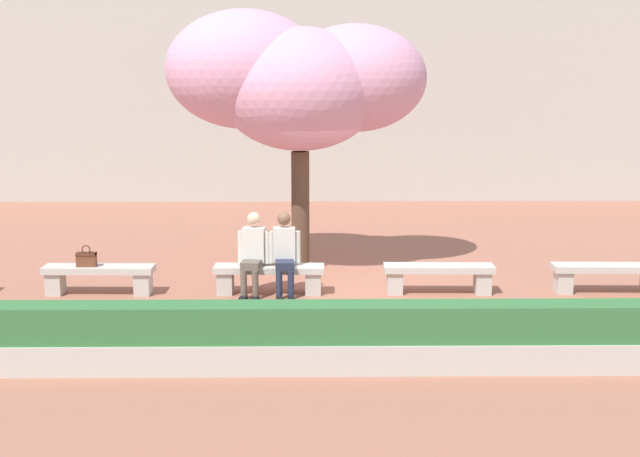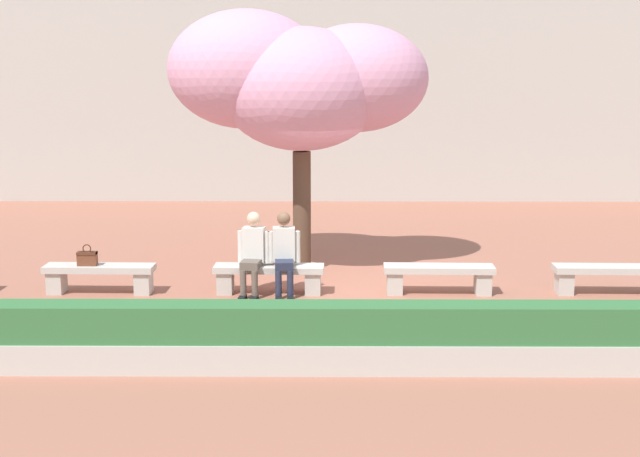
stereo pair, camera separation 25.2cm
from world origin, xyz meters
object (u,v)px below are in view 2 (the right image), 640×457
Objects in this scene: stone_bench_near_east at (439,275)px; person_seated_left at (253,250)px; person_seated_right at (284,251)px; stone_bench_east_end at (609,275)px; stone_bench_center at (269,275)px; stone_bench_near_west at (100,274)px; cherry_tree_main at (296,80)px; handbag at (87,257)px.

person_seated_left reaches higher than stone_bench_near_east.
person_seated_right is at bearing -178.73° from stone_bench_near_east.
person_seated_left reaches higher than stone_bench_east_end.
stone_bench_near_east is 1.34× the size of person_seated_right.
stone_bench_center is at bearing 180.00° from stone_bench_near_east.
stone_bench_near_west is at bearing 180.00° from stone_bench_east_end.
person_seated_right is (2.90, -0.05, 0.40)m from stone_bench_near_west.
stone_bench_center is 1.34× the size of person_seated_left.
person_seated_right is 0.29× the size of cherry_tree_main.
stone_bench_east_end is (2.66, 0.00, 0.00)m from stone_bench_near_east.
person_seated_left is (-5.56, -0.05, 0.40)m from stone_bench_east_end.
stone_bench_near_west is 5.32m from stone_bench_near_east.
handbag is (-5.49, -0.03, 0.28)m from stone_bench_near_east.
cherry_tree_main is at bearing 85.31° from person_seated_right.
stone_bench_near_west is 2.66m from stone_bench_center.
stone_bench_near_east is 4.11m from cherry_tree_main.
person_seated_right is at bearing -94.69° from cherry_tree_main.
stone_bench_center is 5.32m from stone_bench_east_end.
stone_bench_east_end is 6.01m from cherry_tree_main.
handbag reaches higher than stone_bench_east_end.
stone_bench_near_east is at bearing 0.26° from handbag.
stone_bench_near_east is 2.45m from person_seated_right.
stone_bench_east_end is at bearing 0.00° from stone_bench_near_east.
cherry_tree_main reaches higher than stone_bench_near_west.
stone_bench_near_east is (2.66, 0.00, 0.00)m from stone_bench_center.
stone_bench_center is at bearing 167.41° from person_seated_right.
person_seated_right reaches higher than stone_bench_east_end.
person_seated_right is 3.12m from cherry_tree_main.
handbag is at bearing -171.82° from stone_bench_near_west.
person_seated_left is at bearing -1.26° from stone_bench_near_west.
stone_bench_near_west is 7.97m from stone_bench_east_end.
person_seated_right is at bearing -179.40° from stone_bench_east_end.
handbag is (-0.18, -0.03, 0.28)m from stone_bench_near_west.
stone_bench_near_west and stone_bench_near_east have the same top height.
cherry_tree_main reaches higher than person_seated_right.
stone_bench_east_end is 5.09m from person_seated_right.
person_seated_right is (-5.08, -0.05, 0.40)m from stone_bench_east_end.
stone_bench_near_east is 5.10× the size of handbag.
person_seated_left is 0.48m from person_seated_right.
stone_bench_near_west is at bearing 178.94° from person_seated_right.
stone_bench_near_east and stone_bench_east_end have the same top height.
stone_bench_near_west is at bearing 8.18° from handbag.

